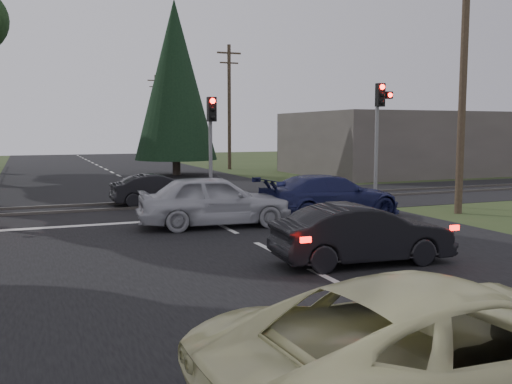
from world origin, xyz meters
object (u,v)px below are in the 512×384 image
blue_sedan (330,197)px  dark_car_far (158,190)px  utility_pole_near (463,76)px  traffic_signal_right (380,119)px  silver_car (215,201)px  utility_pole_far (156,113)px  utility_pole_mid (229,104)px  traffic_signal_center (211,132)px  cream_coupe (452,350)px  dark_hatchback (362,234)px

blue_sedan → dark_car_far: blue_sedan is taller
dark_car_far → utility_pole_near: bearing=-124.7°
traffic_signal_right → silver_car: traffic_signal_right is taller
utility_pole_far → silver_car: (-8.70, -48.37, -3.94)m
utility_pole_far → silver_car: size_ratio=1.96×
utility_pole_mid → blue_sedan: bearing=-101.4°
traffic_signal_right → traffic_signal_center: (-6.55, 1.20, -0.51)m
utility_pole_mid → cream_coupe: 36.88m
traffic_signal_right → silver_car: size_ratio=1.02×
blue_sedan → utility_pole_far: bearing=-9.6°
cream_coupe → silver_car: size_ratio=1.13×
traffic_signal_center → utility_pole_far: bearing=80.4°
traffic_signal_right → blue_sedan: traffic_signal_right is taller
cream_coupe → dark_hatchback: bearing=-28.3°
dark_hatchback → utility_pole_far: bearing=-2.7°
cream_coupe → dark_car_far: (0.85, 17.47, -0.14)m
cream_coupe → traffic_signal_center: bearing=-12.4°
blue_sedan → dark_car_far: 7.08m
cream_coupe → blue_sedan: (5.38, 12.03, -0.01)m
traffic_signal_right → utility_pole_mid: bearing=87.3°
traffic_signal_center → utility_pole_mid: bearing=68.8°
utility_pole_mid → dark_car_far: bearing=-117.3°
traffic_signal_right → blue_sedan: size_ratio=0.96×
cream_coupe → dark_hatchback: 6.72m
utility_pole_mid → utility_pole_far: bearing=90.0°
utility_pole_mid → silver_car: 25.25m
traffic_signal_center → dark_hatchback: size_ratio=1.04×
silver_car → dark_car_far: (-0.50, 5.58, -0.19)m
utility_pole_mid → dark_hatchback: (-7.21, -29.17, -4.08)m
traffic_signal_right → blue_sedan: bearing=-144.0°
cream_coupe → silver_car: bearing=-9.8°
traffic_signal_right → cream_coupe: traffic_signal_right is taller
utility_pole_mid → utility_pole_far: size_ratio=1.00×
silver_car → utility_pole_far: bearing=-4.3°
utility_pole_far → dark_car_far: 43.96m
traffic_signal_right → utility_pole_near: (0.95, -3.47, 1.41)m
utility_pole_near → traffic_signal_right: bearing=105.3°
traffic_signal_center → cream_coupe: 16.27m
dark_hatchback → dark_car_far: 11.55m
utility_pole_far → traffic_signal_center: bearing=-99.6°
silver_car → dark_car_far: silver_car is taller
dark_hatchback → silver_car: 5.99m
cream_coupe → dark_car_far: bearing=-6.1°
traffic_signal_right → dark_hatchback: size_ratio=1.20×
traffic_signal_center → utility_pole_mid: (7.50, 19.32, 1.92)m
traffic_signal_right → cream_coupe: size_ratio=0.90×
utility_pole_far → cream_coupe: (-10.05, -60.25, -4.00)m
traffic_signal_center → utility_pole_near: 9.05m
utility_pole_far → cream_coupe: utility_pole_far is taller
utility_pole_near → utility_pole_far: (0.00, 49.00, 0.00)m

